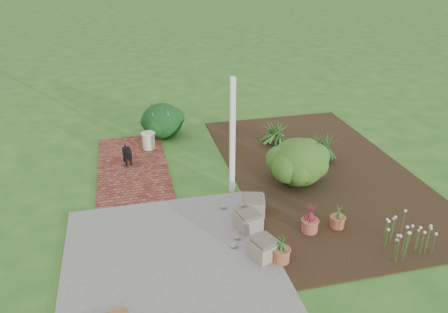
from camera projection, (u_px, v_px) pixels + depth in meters
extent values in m
plane|color=#27621F|center=(219.00, 196.00, 9.13)|extent=(80.00, 80.00, 0.00)
cube|color=slate|center=(170.00, 256.00, 7.33)|extent=(3.50, 3.50, 0.04)
cube|color=#5C241D|center=(133.00, 166.00, 10.30)|extent=(1.60, 3.50, 0.04)
cube|color=black|center=(320.00, 171.00, 10.09)|extent=(4.00, 7.00, 0.03)
cube|color=white|center=(232.00, 138.00, 8.73)|extent=(0.10, 0.10, 2.50)
cube|color=gray|center=(264.00, 249.00, 7.26)|extent=(0.55, 0.55, 0.28)
cube|color=gray|center=(248.00, 221.00, 7.98)|extent=(0.50, 0.50, 0.28)
cube|color=gray|center=(253.00, 206.00, 8.43)|extent=(0.56, 0.56, 0.30)
cube|color=black|center=(127.00, 153.00, 10.27)|extent=(0.22, 0.39, 0.17)
cylinder|color=black|center=(126.00, 163.00, 10.21)|extent=(0.05, 0.05, 0.19)
cylinder|color=black|center=(131.00, 162.00, 10.25)|extent=(0.05, 0.05, 0.19)
cylinder|color=black|center=(124.00, 158.00, 10.44)|extent=(0.05, 0.05, 0.19)
cylinder|color=black|center=(129.00, 157.00, 10.47)|extent=(0.05, 0.05, 0.19)
sphere|color=black|center=(128.00, 152.00, 10.02)|extent=(0.15, 0.15, 0.15)
cone|color=black|center=(125.00, 146.00, 10.38)|extent=(0.08, 0.12, 0.14)
cylinder|color=beige|center=(149.00, 141.00, 11.06)|extent=(0.37, 0.37, 0.42)
ellipsoid|color=#193F0D|center=(298.00, 161.00, 9.40)|extent=(1.43, 1.43, 1.02)
cylinder|color=#A55037|center=(310.00, 225.00, 7.91)|extent=(0.38, 0.38, 0.24)
cylinder|color=brown|center=(337.00, 222.00, 8.04)|extent=(0.32, 0.32, 0.22)
cylinder|color=#9D5435|center=(281.00, 255.00, 7.17)|extent=(0.36, 0.36, 0.24)
ellipsoid|color=black|center=(162.00, 120.00, 11.76)|extent=(1.44, 1.44, 0.94)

